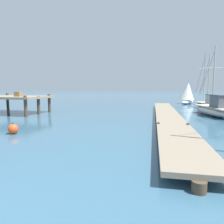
{
  "coord_description": "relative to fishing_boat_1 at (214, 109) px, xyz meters",
  "views": [
    {
      "loc": [
        3.69,
        -0.14,
        2.5
      ],
      "look_at": [
        2.08,
        9.03,
        1.4
      ],
      "focal_mm": 33.21,
      "sensor_mm": 36.0,
      "label": 1
    }
  ],
  "objects": [
    {
      "name": "floating_dock",
      "position": [
        -4.3,
        -3.03,
        -0.23
      ],
      "size": [
        2.36,
        23.5,
        0.53
      ],
      "color": "gray",
      "rests_on": "ground"
    },
    {
      "name": "fishing_boat_1",
      "position": [
        0.0,
        0.0,
        0.0
      ],
      "size": [
        2.64,
        6.4,
        6.18
      ],
      "color": "silver",
      "rests_on": "ground"
    },
    {
      "name": "fishing_boat_3",
      "position": [
        1.09,
        5.88,
        -0.05
      ],
      "size": [
        2.35,
        7.96,
        6.84
      ],
      "color": "#AD2823",
      "rests_on": "ground"
    },
    {
      "name": "pier_platform",
      "position": [
        -18.5,
        -1.47,
        0.9
      ],
      "size": [
        6.45,
        4.85,
        2.12
      ],
      "color": "gray",
      "rests_on": "ground"
    },
    {
      "name": "mooring_buoy",
      "position": [
        -13.02,
        -9.63,
        -0.32
      ],
      "size": [
        0.55,
        0.55,
        0.62
      ],
      "color": "#E04C1E",
      "rests_on": "ground"
    },
    {
      "name": "distant_sailboat",
      "position": [
        0.13,
        13.98,
        1.08
      ],
      "size": [
        3.3,
        4.6,
        3.66
      ],
      "color": "silver",
      "rests_on": "ground"
    }
  ]
}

